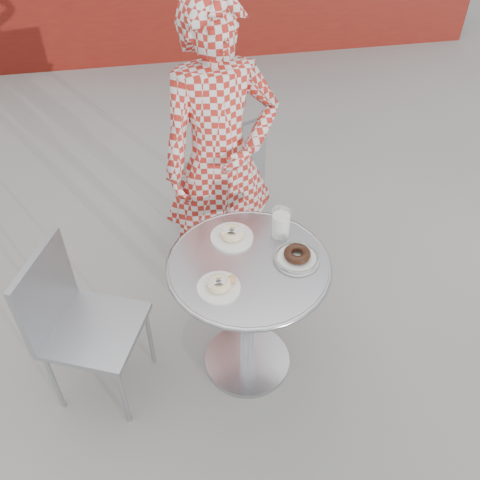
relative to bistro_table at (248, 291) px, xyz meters
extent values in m
plane|color=#A5A29D|center=(-0.05, -0.02, -0.53)|extent=(60.00, 60.00, 0.00)
cube|color=maroon|center=(-0.05, 3.66, -0.03)|extent=(6.02, 0.20, 1.00)
cylinder|color=silver|center=(0.00, 0.00, -0.52)|extent=(0.43, 0.43, 0.03)
cylinder|color=silver|center=(0.00, 0.00, -0.18)|extent=(0.07, 0.07, 0.68)
cylinder|color=silver|center=(0.00, 0.00, 0.16)|extent=(0.68, 0.68, 0.02)
torus|color=silver|center=(0.00, 0.00, 0.16)|extent=(0.70, 0.70, 0.02)
cube|color=#9B9DA2|center=(0.00, 1.02, -0.10)|extent=(0.53, 0.53, 0.03)
cube|color=#9B9DA2|center=(0.08, 0.84, 0.11)|extent=(0.38, 0.19, 0.40)
cube|color=#9B9DA2|center=(-0.68, 0.00, -0.12)|extent=(0.51, 0.51, 0.03)
cube|color=#9B9DA2|center=(-0.85, 0.07, 0.09)|extent=(0.18, 0.37, 0.39)
imported|color=#B5251B|center=(-0.03, 0.62, 0.27)|extent=(0.65, 0.48, 1.61)
cylinder|color=white|center=(-0.04, 0.17, 0.18)|extent=(0.19, 0.19, 0.01)
torus|color=tan|center=(-0.04, 0.17, 0.20)|extent=(0.11, 0.11, 0.04)
cylinder|color=white|center=(-0.14, -0.12, 0.18)|extent=(0.17, 0.17, 0.01)
torus|color=tan|center=(-0.14, -0.12, 0.20)|extent=(0.10, 0.10, 0.03)
sphere|color=#B77A3F|center=(-0.09, -0.10, 0.20)|extent=(0.03, 0.03, 0.03)
cylinder|color=white|center=(0.20, -0.01, 0.18)|extent=(0.19, 0.19, 0.01)
torus|color=black|center=(0.20, -0.01, 0.20)|extent=(0.12, 0.12, 0.04)
torus|color=black|center=(0.20, -0.01, 0.18)|extent=(0.20, 0.20, 0.02)
cylinder|color=white|center=(0.17, 0.15, 0.23)|extent=(0.08, 0.08, 0.11)
cylinder|color=white|center=(0.17, 0.15, 0.24)|extent=(0.09, 0.09, 0.13)
camera|label=1|loc=(-0.31, -1.54, 1.77)|focal=40.00mm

